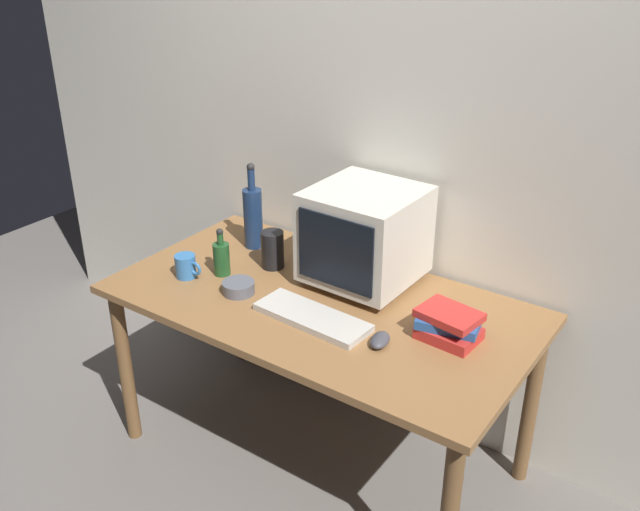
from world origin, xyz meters
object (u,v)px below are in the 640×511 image
bottle_tall (253,216)px  bottle_short (221,257)px  metal_canister (272,250)px  keyboard (312,317)px  book_stack (449,325)px  crt_monitor (365,235)px  computer_mouse (380,340)px  mug (186,266)px  cd_spindle (239,287)px

bottle_tall → bottle_short: bottle_tall is taller
bottle_tall → metal_canister: 0.22m
keyboard → book_stack: bearing=24.6°
crt_monitor → computer_mouse: (0.27, -0.34, -0.17)m
book_stack → mug: bearing=-169.5°
crt_monitor → book_stack: size_ratio=1.76×
bottle_tall → cd_spindle: bottle_tall is taller
book_stack → mug: size_ratio=1.87×
keyboard → computer_mouse: computer_mouse is taller
crt_monitor → bottle_tall: bearing=179.9°
crt_monitor → keyboard: bearing=-89.5°
computer_mouse → book_stack: bearing=32.9°
computer_mouse → metal_canister: metal_canister is taller
bottle_tall → bottle_short: 0.28m
cd_spindle → computer_mouse: bearing=0.2°
bottle_short → mug: bearing=-135.3°
bottle_short → metal_canister: bottle_short is taller
crt_monitor → book_stack: crt_monitor is taller
crt_monitor → metal_canister: size_ratio=2.63×
metal_canister → bottle_short: bearing=-127.4°
bottle_short → cd_spindle: (0.15, -0.08, -0.05)m
bottle_tall → book_stack: 0.99m
crt_monitor → cd_spindle: size_ratio=3.28×
keyboard → computer_mouse: (0.27, 0.00, 0.01)m
book_stack → mug: book_stack is taller
crt_monitor → metal_canister: crt_monitor is taller
keyboard → mug: 0.58m
crt_monitor → bottle_short: bearing=-151.4°
keyboard → crt_monitor: bearing=93.6°
keyboard → bottle_short: (-0.48, 0.08, 0.06)m
computer_mouse → book_stack: 0.24m
crt_monitor → bottle_short: (-0.48, -0.26, -0.12)m
computer_mouse → crt_monitor: bearing=116.2°
computer_mouse → keyboard: bearing=167.9°
metal_canister → bottle_tall: bearing=150.6°
metal_canister → mug: bearing=-130.6°
keyboard → cd_spindle: 0.33m
bottle_short → cd_spindle: bearing=-27.2°
keyboard → bottle_tall: bottle_tall is taller
bottle_short → mug: bottle_short is taller
computer_mouse → mug: 0.85m
crt_monitor → bottle_tall: size_ratio=1.08×
computer_mouse → bottle_tall: bottle_tall is taller
bottle_short → book_stack: (0.92, 0.09, -0.02)m
metal_canister → cd_spindle: bearing=-83.6°
book_stack → cd_spindle: size_ratio=1.87×
cd_spindle → bottle_tall: bearing=121.5°
crt_monitor → metal_canister: (-0.36, -0.10, -0.12)m
crt_monitor → computer_mouse: bearing=-51.0°
crt_monitor → computer_mouse: size_ratio=3.94×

